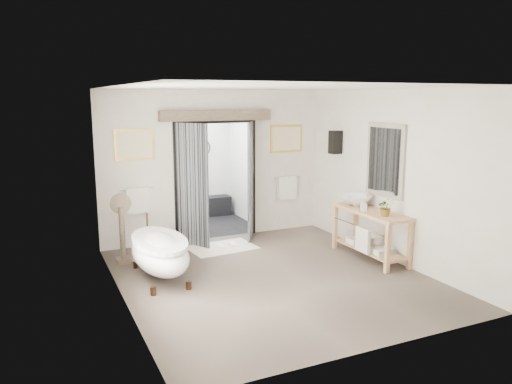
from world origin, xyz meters
The scene contains 13 objects.
ground_plane centered at (0.00, 0.00, 0.00)m, with size 5.00×5.00×0.00m, color #695A4E.
room_shell centered at (-0.04, -0.13, 1.86)m, with size 4.52×5.02×2.91m.
shower_room centered at (0.00, 3.99, 0.91)m, with size 2.22×2.01×2.51m.
back_wall_dressing centered at (0.00, 2.32, 1.56)m, with size 3.82×0.76×2.52m.
clawfoot_tub centered at (-1.59, 0.70, 0.42)m, with size 0.79×1.77×0.86m.
vanity centered at (1.95, 0.14, 0.51)m, with size 0.57×1.60×0.85m.
pedestal_mirror centered at (-1.97, 1.69, 0.52)m, with size 0.35×0.23×1.20m.
rug centered at (-0.15, 1.77, 0.01)m, with size 1.20×0.80×0.01m, color beige.
slippers centered at (-0.08, 1.76, 0.04)m, with size 0.39×0.29×0.05m.
basin centered at (1.94, 0.56, 0.95)m, with size 0.56×0.56×0.19m, color white.
plant centered at (1.92, -0.29, 1.00)m, with size 0.27×0.24×0.30m, color gray.
soap_bottle_a centered at (1.82, 0.17, 0.95)m, with size 0.09×0.09×0.20m, color gray.
soap_bottle_b centered at (1.92, 0.73, 0.93)m, with size 0.12×0.12×0.16m, color gray.
Camera 1 is at (-3.31, -6.59, 2.76)m, focal length 35.00 mm.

